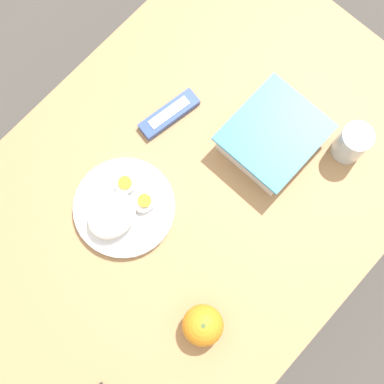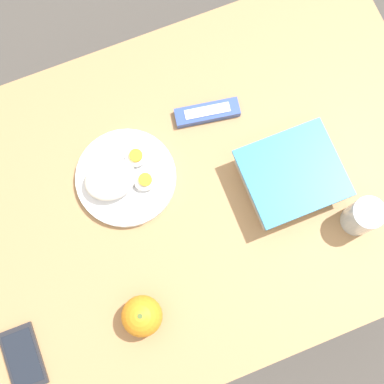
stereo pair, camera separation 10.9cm
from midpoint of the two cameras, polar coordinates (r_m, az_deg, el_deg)
The scene contains 7 objects.
ground_plane at distance 1.83m, azimuth -2.43°, elevation -6.15°, with size 10.00×10.00×0.00m, color #4C4742.
table at distance 1.23m, azimuth -3.59°, elevation -2.82°, with size 1.17×0.76×0.72m.
food_container at distance 1.13m, azimuth 5.92°, elevation 5.14°, with size 0.19×0.17×0.07m.
orange_fruit at distance 1.06m, azimuth -1.81°, elevation -14.69°, with size 0.08×0.08×0.08m.
rice_plate at distance 1.11m, azimuth -10.28°, elevation -2.39°, with size 0.21×0.21×0.06m.
candy_bar at distance 1.16m, azimuth -5.09°, elevation 7.71°, with size 0.14×0.06×0.02m.
drinking_glass at distance 1.13m, azimuth 14.16°, elevation 4.49°, with size 0.06×0.06×0.09m.
Camera 1 is at (0.15, 0.17, 1.82)m, focal length 50.00 mm.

